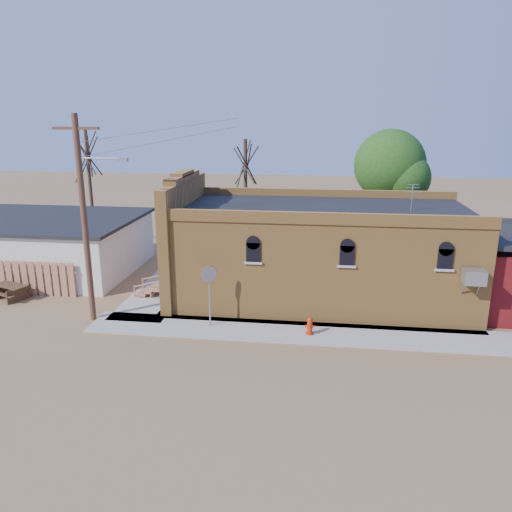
# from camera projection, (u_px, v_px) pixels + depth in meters

# --- Properties ---
(ground) EXTENTS (120.00, 120.00, 0.00)m
(ground) POSITION_uv_depth(u_px,v_px,m) (271.00, 341.00, 20.41)
(ground) COLOR olive
(ground) RESTS_ON ground
(sidewalk_south) EXTENTS (19.00, 2.20, 0.08)m
(sidewalk_south) POSITION_uv_depth(u_px,v_px,m) (308.00, 333.00, 21.07)
(sidewalk_south) COLOR #9E9991
(sidewalk_south) RESTS_ON ground
(sidewalk_west) EXTENTS (2.60, 10.00, 0.08)m
(sidewalk_west) POSITION_uv_depth(u_px,v_px,m) (166.00, 286.00, 26.91)
(sidewalk_west) COLOR #9E9991
(sidewalk_west) RESTS_ON ground
(brick_bar) EXTENTS (16.40, 7.97, 6.30)m
(brick_bar) POSITION_uv_depth(u_px,v_px,m) (315.00, 252.00, 24.82)
(brick_bar) COLOR #C3843B
(brick_bar) RESTS_ON ground
(wood_fence) EXTENTS (5.20, 0.10, 1.80)m
(wood_fence) POSITION_uv_depth(u_px,v_px,m) (29.00, 278.00, 25.39)
(wood_fence) COLOR #A76D4B
(wood_fence) RESTS_ON ground
(utility_pole) EXTENTS (3.12, 0.26, 9.00)m
(utility_pole) POSITION_uv_depth(u_px,v_px,m) (85.00, 216.00, 21.28)
(utility_pole) COLOR #4B321E
(utility_pole) RESTS_ON ground
(tree_bare_near) EXTENTS (2.80, 2.80, 7.65)m
(tree_bare_near) POSITION_uv_depth(u_px,v_px,m) (245.00, 164.00, 31.58)
(tree_bare_near) COLOR #473828
(tree_bare_near) RESTS_ON ground
(tree_bare_far) EXTENTS (2.80, 2.80, 8.16)m
(tree_bare_far) POSITION_uv_depth(u_px,v_px,m) (87.00, 155.00, 33.80)
(tree_bare_far) COLOR #473828
(tree_bare_far) RESTS_ON ground
(tree_leafy) EXTENTS (4.40, 4.40, 8.15)m
(tree_leafy) POSITION_uv_depth(u_px,v_px,m) (390.00, 165.00, 30.94)
(tree_leafy) COLOR #473828
(tree_leafy) RESTS_ON ground
(fire_hydrant) EXTENTS (0.42, 0.39, 0.75)m
(fire_hydrant) POSITION_uv_depth(u_px,v_px,m) (310.00, 326.00, 20.76)
(fire_hydrant) COLOR #B52A0A
(fire_hydrant) RESTS_ON sidewalk_south
(stop_sign) EXTENTS (0.65, 0.45, 2.71)m
(stop_sign) POSITION_uv_depth(u_px,v_px,m) (209.00, 280.00, 21.21)
(stop_sign) COLOR #98989D
(stop_sign) RESTS_ON sidewalk_south
(trash_barrel) EXTENTS (0.59, 0.59, 0.84)m
(trash_barrel) POSITION_uv_depth(u_px,v_px,m) (165.00, 300.00, 23.57)
(trash_barrel) COLOR navy
(trash_barrel) RESTS_ON sidewalk_west
(picnic_table) EXTENTS (2.13, 1.89, 0.74)m
(picnic_table) POSITION_uv_depth(u_px,v_px,m) (11.00, 290.00, 25.01)
(picnic_table) COLOR #49311D
(picnic_table) RESTS_ON ground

